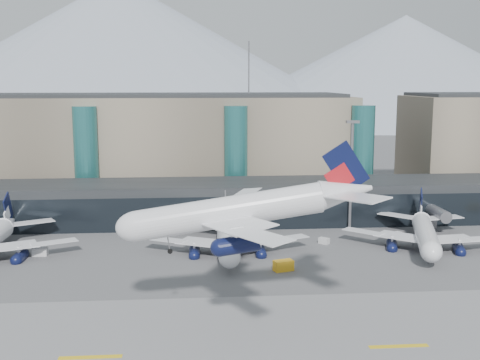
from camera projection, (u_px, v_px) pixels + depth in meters
name	position (u px, v px, depth m)	size (l,w,h in m)	color
ground	(239.00, 309.00, 92.32)	(900.00, 900.00, 0.00)	#515154
runway_strip	(248.00, 352.00, 77.57)	(400.00, 40.00, 0.04)	slate
runway_markings	(248.00, 352.00, 77.56)	(128.00, 1.00, 0.02)	gold
concourse	(220.00, 202.00, 148.29)	(170.00, 27.00, 10.00)	black
terminal_main	(130.00, 147.00, 176.35)	(130.00, 30.00, 31.00)	gray
teal_towers	(162.00, 158.00, 161.65)	(116.40, 19.40, 46.00)	#266B6C
mountain_ridge	(221.00, 66.00, 459.86)	(910.00, 400.00, 110.00)	gray
lightmast_mid	(351.00, 169.00, 139.55)	(3.00, 1.20, 25.60)	slate
hero_jet	(255.00, 201.00, 83.62)	(36.47, 37.90, 12.20)	white
jet_parked_mid	(227.00, 230.00, 123.54)	(35.78, 34.73, 11.52)	white
jet_parked_right	(425.00, 226.00, 126.77)	(34.41, 36.08, 11.58)	white
veh_a	(40.00, 252.00, 120.22)	(2.93, 1.65, 1.65)	silver
veh_d	(396.00, 236.00, 132.93)	(2.63, 1.41, 1.50)	silver
veh_g	(324.00, 241.00, 129.06)	(2.18, 1.27, 1.27)	silver
veh_h	(283.00, 266.00, 110.63)	(3.57, 1.88, 1.97)	gold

